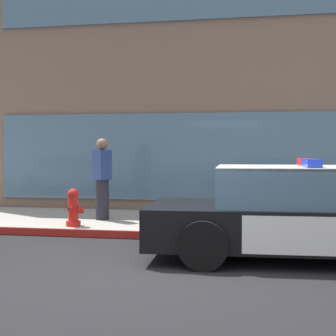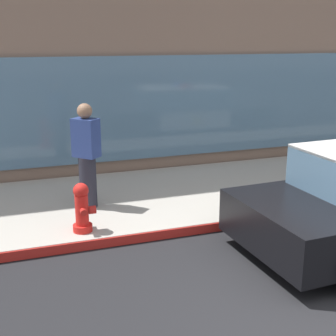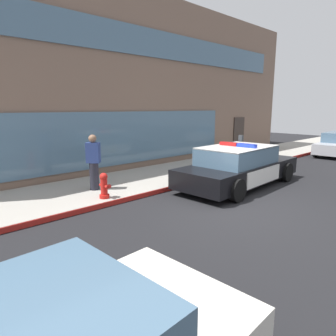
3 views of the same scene
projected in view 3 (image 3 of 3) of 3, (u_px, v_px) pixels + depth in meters
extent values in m
plane|color=black|center=(232.00, 209.00, 8.07)|extent=(48.00, 48.00, 0.00)
cube|color=#A39E93|center=(139.00, 180.00, 10.92)|extent=(48.00, 3.16, 0.15)
cube|color=maroon|center=(169.00, 189.00, 9.79)|extent=(28.80, 0.04, 0.14)
cube|color=#7A6051|center=(105.00, 89.00, 16.90)|extent=(19.17, 10.04, 7.30)
cube|color=slate|center=(125.00, 138.00, 12.19)|extent=(11.50, 0.08, 2.10)
cube|color=#382D28|center=(238.00, 135.00, 17.69)|extent=(1.00, 0.08, 2.10)
cube|color=slate|center=(167.00, 46.00, 12.99)|extent=(16.11, 0.08, 1.10)
cube|color=black|center=(240.00, 171.00, 10.42)|extent=(5.24, 2.13, 0.60)
cube|color=silver|center=(262.00, 161.00, 11.55)|extent=(1.84, 1.93, 0.05)
cube|color=silver|center=(209.00, 175.00, 9.11)|extent=(1.53, 1.92, 0.05)
cube|color=silver|center=(215.00, 168.00, 10.99)|extent=(2.16, 0.13, 0.51)
cube|color=silver|center=(264.00, 176.00, 9.70)|extent=(2.16, 0.13, 0.51)
cube|color=yellow|center=(215.00, 168.00, 11.00)|extent=(0.22, 0.02, 0.26)
cube|color=slate|center=(237.00, 156.00, 10.16)|extent=(2.76, 1.82, 0.60)
cube|color=silver|center=(238.00, 147.00, 10.10)|extent=(2.76, 1.82, 0.04)
cube|color=red|center=(229.00, 144.00, 10.32)|extent=(0.23, 0.65, 0.11)
cube|color=blue|center=(247.00, 146.00, 9.86)|extent=(0.23, 0.65, 0.11)
cylinder|color=black|center=(241.00, 165.00, 12.29)|extent=(0.69, 0.25, 0.68)
cylinder|color=black|center=(287.00, 172.00, 11.01)|extent=(0.69, 0.25, 0.68)
cylinder|color=black|center=(187.00, 180.00, 9.89)|extent=(0.69, 0.25, 0.68)
cylinder|color=black|center=(237.00, 190.00, 8.61)|extent=(0.69, 0.25, 0.68)
cylinder|color=red|center=(104.00, 196.00, 8.53)|extent=(0.28, 0.28, 0.10)
cylinder|color=red|center=(104.00, 187.00, 8.47)|extent=(0.19, 0.19, 0.45)
sphere|color=red|center=(104.00, 177.00, 8.41)|extent=(0.22, 0.22, 0.22)
cylinder|color=#B21E19|center=(104.00, 174.00, 8.40)|extent=(0.06, 0.06, 0.05)
cylinder|color=#B21E19|center=(107.00, 187.00, 8.36)|extent=(0.09, 0.10, 0.09)
cylinder|color=#B21E19|center=(101.00, 185.00, 8.57)|extent=(0.09, 0.10, 0.09)
cylinder|color=#B21E19|center=(109.00, 186.00, 8.58)|extent=(0.10, 0.12, 0.12)
cylinder|color=black|center=(332.00, 146.00, 18.76)|extent=(0.65, 0.24, 0.64)
cylinder|color=black|center=(316.00, 151.00, 16.57)|extent=(0.65, 0.24, 0.64)
cylinder|color=black|center=(101.00, 300.00, 3.74)|extent=(0.65, 0.23, 0.64)
cylinder|color=#23232D|center=(94.00, 176.00, 9.33)|extent=(0.28, 0.28, 0.85)
cube|color=navy|center=(93.00, 153.00, 9.19)|extent=(0.46, 0.47, 0.62)
sphere|color=#8C664C|center=(92.00, 139.00, 9.10)|extent=(0.24, 0.24, 0.24)
cylinder|color=slate|center=(240.00, 153.00, 13.13)|extent=(0.06, 0.06, 1.10)
cube|color=#474C51|center=(241.00, 138.00, 13.00)|extent=(0.12, 0.18, 0.24)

